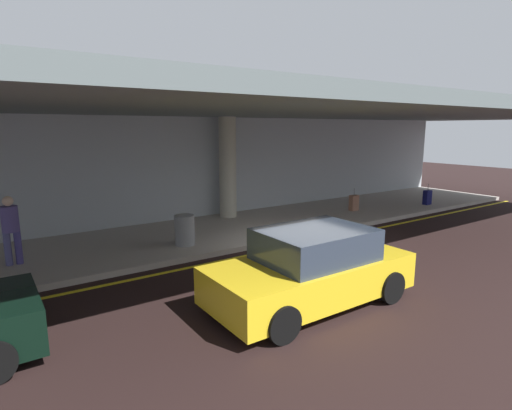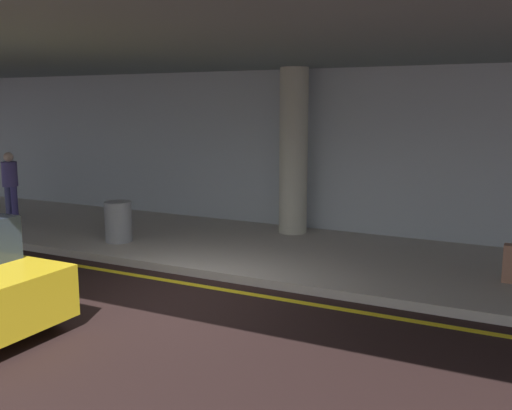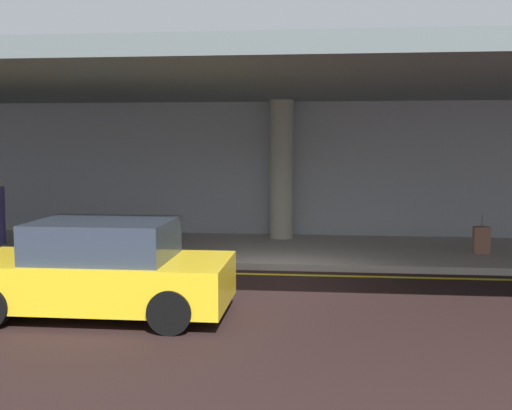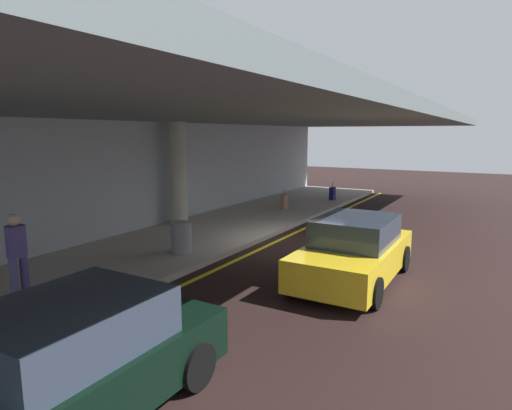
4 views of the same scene
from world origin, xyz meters
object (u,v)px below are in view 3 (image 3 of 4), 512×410
(car_yellow_taxi, at_px, (100,270))
(trash_bin_steel, at_px, (150,234))
(support_column_left_mid, at_px, (281,170))
(suitcase_upright_secondary, at_px, (481,240))

(car_yellow_taxi, distance_m, trash_bin_steel, 4.73)
(support_column_left_mid, bearing_deg, car_yellow_taxi, -108.22)
(suitcase_upright_secondary, xyz_separation_m, trash_bin_steel, (-7.63, -0.65, 0.11))
(support_column_left_mid, xyz_separation_m, car_yellow_taxi, (-2.37, -7.20, -1.26))
(trash_bin_steel, bearing_deg, car_yellow_taxi, -83.62)
(trash_bin_steel, bearing_deg, suitcase_upright_secondary, 4.89)
(car_yellow_taxi, distance_m, suitcase_upright_secondary, 8.90)
(car_yellow_taxi, bearing_deg, suitcase_upright_secondary, -144.81)
(support_column_left_mid, xyz_separation_m, trash_bin_steel, (-2.90, -2.51, -1.40))
(car_yellow_taxi, bearing_deg, support_column_left_mid, -110.00)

